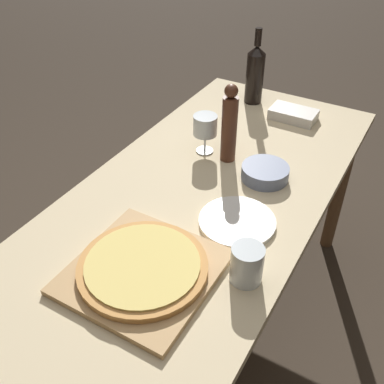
{
  "coord_description": "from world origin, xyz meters",
  "views": [
    {
      "loc": [
        0.55,
        -0.97,
        1.61
      ],
      "look_at": [
        0.01,
        -0.04,
        0.78
      ],
      "focal_mm": 42.0,
      "sensor_mm": 36.0,
      "label": 1
    }
  ],
  "objects_px": {
    "pizza": "(143,266)",
    "small_bowl": "(265,173)",
    "wine_bottle": "(255,73)",
    "pepper_mill": "(229,125)",
    "wine_glass": "(205,126)"
  },
  "relations": [
    {
      "from": "pepper_mill",
      "to": "small_bowl",
      "type": "distance_m",
      "value": 0.2
    },
    {
      "from": "wine_bottle",
      "to": "pepper_mill",
      "type": "height_order",
      "value": "wine_bottle"
    },
    {
      "from": "wine_glass",
      "to": "small_bowl",
      "type": "distance_m",
      "value": 0.27
    },
    {
      "from": "wine_bottle",
      "to": "wine_glass",
      "type": "xyz_separation_m",
      "value": [
        0.01,
        -0.46,
        -0.03
      ]
    },
    {
      "from": "wine_bottle",
      "to": "pepper_mill",
      "type": "relative_size",
      "value": 1.12
    },
    {
      "from": "wine_bottle",
      "to": "small_bowl",
      "type": "xyz_separation_m",
      "value": [
        0.27,
        -0.51,
        -0.11
      ]
    },
    {
      "from": "pepper_mill",
      "to": "pizza",
      "type": "bearing_deg",
      "value": -84.82
    },
    {
      "from": "wine_bottle",
      "to": "small_bowl",
      "type": "height_order",
      "value": "wine_bottle"
    },
    {
      "from": "pizza",
      "to": "wine_bottle",
      "type": "height_order",
      "value": "wine_bottle"
    },
    {
      "from": "wine_glass",
      "to": "small_bowl",
      "type": "bearing_deg",
      "value": -10.53
    },
    {
      "from": "wine_bottle",
      "to": "wine_glass",
      "type": "distance_m",
      "value": 0.46
    },
    {
      "from": "pizza",
      "to": "small_bowl",
      "type": "xyz_separation_m",
      "value": [
        0.11,
        0.56,
        -0.01
      ]
    },
    {
      "from": "wine_glass",
      "to": "small_bowl",
      "type": "height_order",
      "value": "wine_glass"
    },
    {
      "from": "pizza",
      "to": "small_bowl",
      "type": "height_order",
      "value": "small_bowl"
    },
    {
      "from": "pepper_mill",
      "to": "small_bowl",
      "type": "xyz_separation_m",
      "value": [
        0.16,
        -0.04,
        -0.11
      ]
    }
  ]
}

